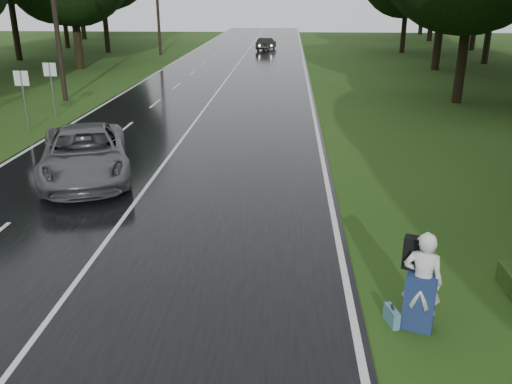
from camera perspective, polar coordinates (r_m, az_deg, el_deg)
ground at (r=12.07m, az=-19.07°, el=-9.85°), size 160.00×160.00×0.00m
road at (r=30.46m, az=-5.11°, el=9.31°), size 12.00×140.00×0.04m
lane_center at (r=30.46m, az=-5.11°, el=9.36°), size 0.12×140.00×0.01m
grey_car at (r=18.65m, az=-17.81°, el=3.92°), size 4.57×6.54×1.66m
far_car at (r=60.56m, az=1.09°, el=15.53°), size 2.14×4.07×1.28m
hitchhiker at (r=10.28m, az=17.20°, el=-9.40°), size 0.83×0.80×1.95m
suitcase at (r=10.62m, az=14.27°, el=-12.70°), size 0.25×0.49×0.33m
utility_pole_mid at (r=33.50m, az=-19.64°, el=9.20°), size 1.80×0.28×9.12m
utility_pole_far at (r=56.49m, az=-10.14°, el=14.18°), size 1.80×0.28×9.42m
road_sign_a at (r=26.38m, az=-23.03°, el=5.98°), size 0.65×0.10×2.70m
road_sign_b at (r=28.98m, az=-20.55°, el=7.48°), size 0.65×0.10×2.69m
tree_left_e at (r=47.60m, az=-18.18°, el=12.39°), size 8.49×8.49×13.26m
tree_left_f at (r=60.35m, az=-15.49°, el=14.16°), size 10.59×10.59×16.55m
tree_right_d at (r=33.01m, az=20.57°, el=8.93°), size 9.52×9.52×14.87m
tree_right_e at (r=47.04m, az=18.53°, el=12.26°), size 8.64×8.64×13.51m
tree_right_f at (r=60.23m, az=15.28°, el=14.17°), size 8.77×8.77×13.70m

